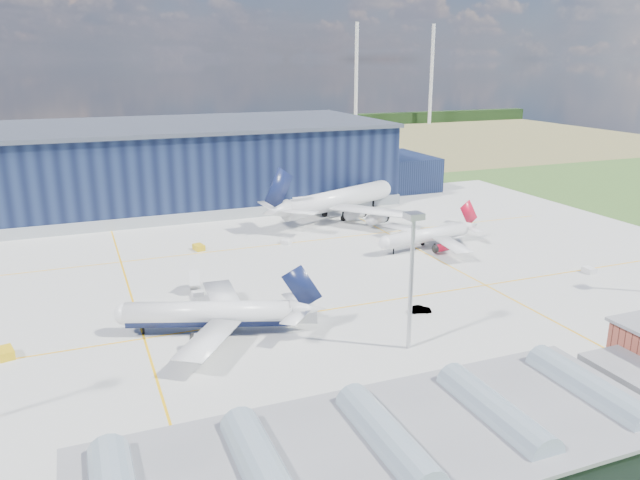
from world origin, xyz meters
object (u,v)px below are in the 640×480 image
at_px(light_mast_center, 412,259).
at_px(airliner_red, 426,228).
at_px(gse_tug_c, 199,247).
at_px(gse_cart_b, 286,242).
at_px(airliner_widebody, 338,189).
at_px(gse_tug_b, 248,313).
at_px(airliner_navy, 208,301).
at_px(airstair, 195,284).
at_px(gse_cart_a, 589,270).
at_px(hangar, 204,166).
at_px(gse_van_a, 301,315).
at_px(car_b, 420,310).
at_px(gse_tug_a, 5,353).

relative_size(light_mast_center, airliner_red, 0.71).
relative_size(gse_tug_c, gse_cart_b, 1.28).
relative_size(airliner_widebody, gse_tug_b, 17.10).
bearing_deg(light_mast_center, gse_cart_b, 89.30).
bearing_deg(airliner_navy, light_mast_center, 168.33).
distance_m(airliner_navy, airstair, 21.70).
bearing_deg(airstair, gse_cart_a, -5.24).
relative_size(hangar, gse_cart_a, 49.62).
xyz_separation_m(hangar, gse_tug_c, (-13.86, -57.14, -10.87)).
relative_size(gse_van_a, car_b, 1.46).
xyz_separation_m(airliner_red, gse_tug_a, (-93.58, -26.88, -4.49)).
bearing_deg(gse_tug_a, airliner_red, 2.59).
relative_size(airliner_widebody, gse_cart_b, 20.23).
height_order(light_mast_center, gse_van_a, light_mast_center).
height_order(airliner_red, car_b, airliner_red).
bearing_deg(airliner_red, hangar, -71.93).
height_order(airliner_red, gse_cart_a, airliner_red).
xyz_separation_m(airliner_widebody, car_b, (-14.71, -72.73, -8.08)).
height_order(hangar, light_mast_center, hangar).
relative_size(airliner_navy, gse_cart_a, 12.53).
distance_m(gse_van_a, gse_tug_c, 51.36).
height_order(light_mast_center, airliner_widebody, light_mast_center).
height_order(gse_tug_a, car_b, gse_tug_a).
distance_m(gse_van_a, airstair, 26.75).
bearing_deg(gse_tug_a, gse_tug_c, 35.74).
relative_size(light_mast_center, gse_cart_b, 8.67).
height_order(gse_van_a, airstair, airstair).
relative_size(airliner_red, gse_tug_c, 9.53).
xyz_separation_m(airliner_navy, gse_cart_a, (85.34, -0.03, -5.34)).
bearing_deg(airliner_navy, gse_tug_c, -79.11).
bearing_deg(gse_van_a, airstair, 55.72).
bearing_deg(gse_cart_a, airstair, 169.23).
height_order(light_mast_center, gse_cart_b, light_mast_center).
xyz_separation_m(airliner_red, airstair, (-59.80, -8.73, -3.63)).
relative_size(airliner_widebody, gse_tug_c, 15.84).
height_order(gse_tug_a, gse_cart_a, gse_tug_a).
xyz_separation_m(airliner_widebody, airstair, (-51.79, -45.80, -7.12)).
xyz_separation_m(airliner_widebody, gse_cart_a, (32.01, -67.03, -8.12)).
relative_size(airliner_red, gse_cart_b, 12.17).
distance_m(airliner_red, gse_cart_a, 38.67).
height_order(gse_van_a, gse_cart_b, gse_van_a).
xyz_separation_m(gse_tug_c, car_b, (30.59, -55.39, -0.06)).
bearing_deg(gse_van_a, gse_tug_c, 31.25).
xyz_separation_m(light_mast_center, gse_van_a, (-12.62, 17.01, -14.12)).
bearing_deg(car_b, light_mast_center, 159.32).
bearing_deg(gse_cart_b, airliner_navy, -158.79).
height_order(hangar, airliner_widebody, hangar).
height_order(airliner_widebody, airstair, airliner_widebody).
distance_m(airstair, car_b, 45.84).
bearing_deg(airstair, gse_tug_c, 86.13).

